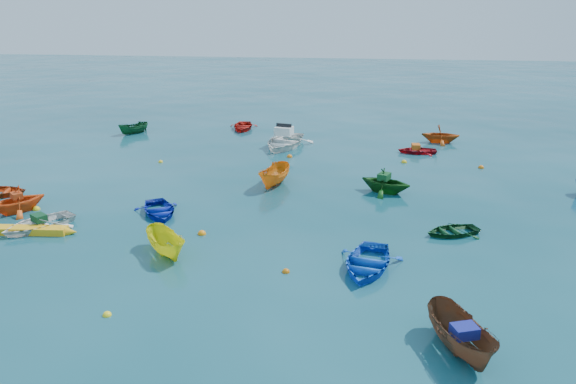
# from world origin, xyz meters

# --- Properties ---
(ground) EXTENTS (160.00, 160.00, 0.00)m
(ground) POSITION_xyz_m (0.00, 0.00, 0.00)
(ground) COLOR #093A47
(ground) RESTS_ON ground
(dinghy_blue_sw) EXTENTS (3.48, 3.82, 0.65)m
(dinghy_blue_sw) POSITION_xyz_m (-6.15, 1.93, 0.00)
(dinghy_blue_sw) COLOR #0D1FA2
(dinghy_blue_sw) RESTS_ON ground
(dinghy_white_near) EXTENTS (3.88, 4.14, 0.70)m
(dinghy_white_near) POSITION_xyz_m (-11.17, -0.58, 0.00)
(dinghy_white_near) COLOR white
(dinghy_white_near) RESTS_ON ground
(sampan_brown_mid) EXTENTS (2.35, 3.62, 1.31)m
(sampan_brown_mid) POSITION_xyz_m (6.99, -8.10, 0.00)
(sampan_brown_mid) COLOR brown
(sampan_brown_mid) RESTS_ON ground
(dinghy_blue_se) EXTENTS (3.29, 4.12, 0.76)m
(dinghy_blue_se) POSITION_xyz_m (4.19, -2.80, 0.00)
(dinghy_blue_se) COLOR blue
(dinghy_blue_se) RESTS_ON ground
(dinghy_orange_w) EXTENTS (3.62, 3.66, 1.46)m
(dinghy_orange_w) POSITION_xyz_m (-13.39, 1.34, 0.00)
(dinghy_orange_w) COLOR #F35716
(dinghy_orange_w) RESTS_ON ground
(sampan_yellow_mid) EXTENTS (2.82, 3.07, 1.18)m
(sampan_yellow_mid) POSITION_xyz_m (-4.22, -2.53, 0.00)
(sampan_yellow_mid) COLOR yellow
(sampan_yellow_mid) RESTS_ON ground
(dinghy_green_e) EXTENTS (3.08, 2.69, 0.53)m
(dinghy_green_e) POSITION_xyz_m (8.10, 1.23, 0.00)
(dinghy_green_e) COLOR #0F411D
(dinghy_green_e) RESTS_ON ground
(sampan_orange_n) EXTENTS (2.01, 3.52, 1.28)m
(sampan_orange_n) POSITION_xyz_m (-1.05, 7.22, 0.00)
(sampan_orange_n) COLOR orange
(sampan_orange_n) RESTS_ON ground
(dinghy_green_n) EXTENTS (3.54, 3.34, 1.48)m
(dinghy_green_n) POSITION_xyz_m (5.25, 6.77, 0.00)
(dinghy_green_n) COLOR #124F14
(dinghy_green_n) RESTS_ON ground
(dinghy_red_ne) EXTENTS (2.76, 2.04, 0.55)m
(dinghy_red_ne) POSITION_xyz_m (7.78, 15.64, 0.00)
(dinghy_red_ne) COLOR #A60D17
(dinghy_red_ne) RESTS_ON ground
(dinghy_red_far) EXTENTS (2.68, 3.50, 0.68)m
(dinghy_red_far) POSITION_xyz_m (-5.87, 21.43, 0.00)
(dinghy_red_far) COLOR #B5170F
(dinghy_red_far) RESTS_ON ground
(dinghy_orange_far) EXTENTS (2.93, 2.58, 1.45)m
(dinghy_orange_far) POSITION_xyz_m (9.76, 18.85, 0.00)
(dinghy_orange_far) COLOR #BC4C11
(dinghy_orange_far) RESTS_ON ground
(sampan_green_far) EXTENTS (2.38, 2.60, 0.99)m
(sampan_green_far) POSITION_xyz_m (-14.20, 18.78, 0.00)
(sampan_green_far) COLOR #124D24
(sampan_green_far) RESTS_ON ground
(kayak_yellow) EXTENTS (4.24, 0.99, 0.43)m
(kayak_yellow) POSITION_xyz_m (-11.27, -1.17, 0.00)
(kayak_yellow) COLOR #F9AD16
(kayak_yellow) RESTS_ON ground
(motorboat_white) EXTENTS (4.53, 5.60, 1.63)m
(motorboat_white) POSITION_xyz_m (-1.71, 16.16, 0.00)
(motorboat_white) COLOR white
(motorboat_white) RESTS_ON ground
(tarp_green_a) EXTENTS (0.87, 0.83, 0.34)m
(tarp_green_a) POSITION_xyz_m (-11.12, -0.49, 0.52)
(tarp_green_a) COLOR #104022
(tarp_green_a) RESTS_ON dinghy_white_near
(tarp_blue_a) EXTENTS (0.89, 0.78, 0.36)m
(tarp_blue_a) POSITION_xyz_m (7.04, -8.24, 0.84)
(tarp_blue_a) COLOR navy
(tarp_blue_a) RESTS_ON sampan_brown_mid
(tarp_orange_a) EXTENTS (0.78, 0.76, 0.30)m
(tarp_orange_a) POSITION_xyz_m (-13.36, 1.37, 0.88)
(tarp_orange_a) COLOR #B73912
(tarp_orange_a) RESTS_ON dinghy_orange_w
(tarp_green_b) EXTENTS (0.81, 0.91, 0.36)m
(tarp_green_b) POSITION_xyz_m (5.16, 6.81, 0.92)
(tarp_green_b) COLOR #134D21
(tarp_green_b) RESTS_ON dinghy_green_n
(tarp_orange_b) EXTENTS (0.58, 0.75, 0.35)m
(tarp_orange_b) POSITION_xyz_m (7.68, 15.63, 0.45)
(tarp_orange_b) COLOR #D55C15
(tarp_orange_b) RESTS_ON dinghy_red_ne
(buoy_or_a) EXTENTS (0.34, 0.34, 0.34)m
(buoy_or_a) POSITION_xyz_m (-5.21, -1.38, 0.00)
(buoy_or_a) COLOR orange
(buoy_or_a) RESTS_ON ground
(buoy_ye_a) EXTENTS (0.31, 0.31, 0.31)m
(buoy_ye_a) POSITION_xyz_m (-4.67, -7.47, 0.00)
(buoy_ye_a) COLOR yellow
(buoy_ye_a) RESTS_ON ground
(buoy_or_b) EXTENTS (0.31, 0.31, 0.31)m
(buoy_or_b) POSITION_xyz_m (1.00, -3.51, 0.00)
(buoy_or_b) COLOR #CF670B
(buoy_or_b) RESTS_ON ground
(buoy_ye_b) EXTENTS (0.38, 0.38, 0.38)m
(buoy_ye_b) POSITION_xyz_m (-12.64, 1.75, 0.00)
(buoy_ye_b) COLOR yellow
(buoy_ye_b) RESTS_ON ground
(buoy_or_c) EXTENTS (0.39, 0.39, 0.39)m
(buoy_or_c) POSITION_xyz_m (-3.34, -0.25, 0.00)
(buoy_or_c) COLOR orange
(buoy_or_c) RESTS_ON ground
(buoy_ye_c) EXTENTS (0.32, 0.32, 0.32)m
(buoy_ye_c) POSITION_xyz_m (-0.73, 9.66, 0.00)
(buoy_ye_c) COLOR gold
(buoy_ye_c) RESTS_ON ground
(buoy_or_d) EXTENTS (0.37, 0.37, 0.37)m
(buoy_or_d) POSITION_xyz_m (11.53, 12.36, 0.00)
(buoy_or_d) COLOR orange
(buoy_or_d) RESTS_ON ground
(buoy_ye_d) EXTENTS (0.30, 0.30, 0.30)m
(buoy_ye_d) POSITION_xyz_m (-9.29, 11.06, 0.00)
(buoy_ye_d) COLOR yellow
(buoy_ye_d) RESTS_ON ground
(buoy_or_e) EXTENTS (0.38, 0.38, 0.38)m
(buoy_or_e) POSITION_xyz_m (-0.96, 13.40, 0.00)
(buoy_or_e) COLOR orange
(buoy_or_e) RESTS_ON ground
(buoy_ye_e) EXTENTS (0.39, 0.39, 0.39)m
(buoy_ye_e) POSITION_xyz_m (6.72, 13.00, 0.00)
(buoy_ye_e) COLOR gold
(buoy_ye_e) RESTS_ON ground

